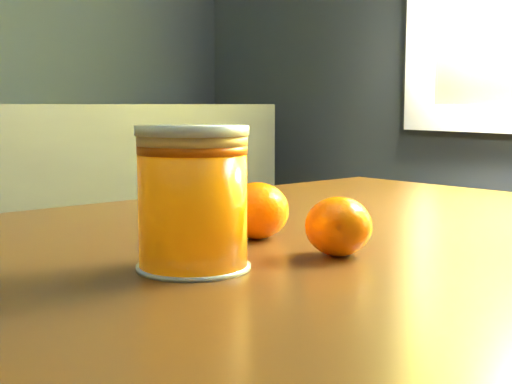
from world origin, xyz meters
TOP-DOWN VIEW (x-y plane):
  - table at (0.86, 0.14)m, footprint 1.10×0.83m
  - juice_glass at (0.73, 0.09)m, footprint 0.09×0.09m
  - orange_front at (0.84, 0.17)m, footprint 0.07×0.07m
  - orange_back at (0.86, 0.06)m, footprint 0.07×0.07m

SIDE VIEW (x-z plane):
  - table at x=0.86m, z-range 0.29..1.06m
  - orange_back at x=0.86m, z-range 0.77..0.82m
  - orange_front at x=0.84m, z-range 0.77..0.83m
  - juice_glass at x=0.73m, z-range 0.77..0.88m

